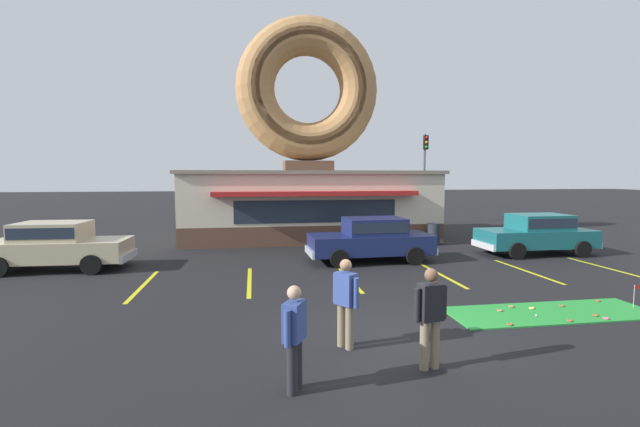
% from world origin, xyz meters
% --- Properties ---
extents(ground_plane, '(160.00, 160.00, 0.00)m').
position_xyz_m(ground_plane, '(0.00, 0.00, 0.00)').
color(ground_plane, black).
extents(donut_shop_building, '(12.30, 6.75, 10.96)m').
position_xyz_m(donut_shop_building, '(0.24, 13.94, 3.74)').
color(donut_shop_building, brown).
rests_on(donut_shop_building, ground).
extents(putting_mat, '(4.75, 1.51, 0.03)m').
position_xyz_m(putting_mat, '(4.18, 0.97, 0.01)').
color(putting_mat, green).
rests_on(putting_mat, ground).
extents(mini_donut_near_left, '(0.13, 0.13, 0.04)m').
position_xyz_m(mini_donut_near_left, '(3.90, 1.25, 0.05)').
color(mini_donut_near_left, '#E5C666').
rests_on(mini_donut_near_left, putting_mat).
extents(mini_donut_near_right, '(0.13, 0.13, 0.04)m').
position_xyz_m(mini_donut_near_right, '(4.96, 0.56, 0.05)').
color(mini_donut_near_right, brown).
rests_on(mini_donut_near_right, putting_mat).
extents(mini_donut_mid_left, '(0.13, 0.13, 0.04)m').
position_xyz_m(mini_donut_mid_left, '(4.71, 1.30, 0.05)').
color(mini_donut_mid_left, brown).
rests_on(mini_donut_mid_left, putting_mat).
extents(mini_donut_mid_centre, '(0.13, 0.13, 0.04)m').
position_xyz_m(mini_donut_mid_centre, '(5.88, 1.53, 0.05)').
color(mini_donut_mid_centre, brown).
rests_on(mini_donut_mid_centre, putting_mat).
extents(mini_donut_mid_right, '(0.13, 0.13, 0.04)m').
position_xyz_m(mini_donut_mid_right, '(5.02, 0.34, 0.05)').
color(mini_donut_mid_right, '#D8667F').
rests_on(mini_donut_mid_right, putting_mat).
extents(mini_donut_far_left, '(0.13, 0.13, 0.04)m').
position_xyz_m(mini_donut_far_left, '(4.14, 0.34, 0.05)').
color(mini_donut_far_left, brown).
rests_on(mini_donut_far_left, putting_mat).
extents(mini_donut_far_centre, '(0.13, 0.13, 0.04)m').
position_xyz_m(mini_donut_far_centre, '(2.75, 0.33, 0.05)').
color(mini_donut_far_centre, brown).
rests_on(mini_donut_far_centre, putting_mat).
extents(mini_donut_far_right, '(0.13, 0.13, 0.04)m').
position_xyz_m(mini_donut_far_right, '(3.50, 1.44, 0.05)').
color(mini_donut_far_right, '#A5724C').
rests_on(mini_donut_far_right, putting_mat).
extents(mini_donut_extra, '(0.13, 0.13, 0.04)m').
position_xyz_m(mini_donut_extra, '(3.06, 1.20, 0.05)').
color(mini_donut_extra, '#A5724C').
rests_on(mini_donut_extra, putting_mat).
extents(golf_ball, '(0.04, 0.04, 0.04)m').
position_xyz_m(golf_ball, '(3.65, 0.75, 0.05)').
color(golf_ball, white).
rests_on(golf_ball, putting_mat).
extents(putting_flag_pin, '(0.13, 0.01, 0.55)m').
position_xyz_m(putting_flag_pin, '(6.35, 0.95, 0.44)').
color(putting_flag_pin, silver).
rests_on(putting_flag_pin, putting_mat).
extents(car_navy, '(4.61, 2.09, 1.60)m').
position_xyz_m(car_navy, '(1.73, 7.33, 0.87)').
color(car_navy, navy).
rests_on(car_navy, ground).
extents(car_teal, '(4.57, 2.00, 1.60)m').
position_xyz_m(car_teal, '(8.63, 7.70, 0.87)').
color(car_teal, '#196066').
rests_on(car_teal, ground).
extents(car_champagne, '(4.61, 2.08, 1.60)m').
position_xyz_m(car_champagne, '(-9.00, 7.59, 0.87)').
color(car_champagne, '#BCAD89').
rests_on(car_champagne, ground).
extents(pedestrian_blue_sweater_man, '(0.59, 0.30, 1.66)m').
position_xyz_m(pedestrian_blue_sweater_man, '(0.29, -1.26, 0.92)').
color(pedestrian_blue_sweater_man, '#7F7056').
rests_on(pedestrian_blue_sweater_man, ground).
extents(pedestrian_hooded_kid, '(0.42, 0.50, 1.64)m').
position_xyz_m(pedestrian_hooded_kid, '(-0.88, -0.21, 0.91)').
color(pedestrian_hooded_kid, '#7F7056').
rests_on(pedestrian_hooded_kid, ground).
extents(pedestrian_leather_jacket_man, '(0.39, 0.54, 1.57)m').
position_xyz_m(pedestrian_leather_jacket_man, '(-1.95, -1.65, 0.86)').
color(pedestrian_leather_jacket_man, '#232328').
rests_on(pedestrian_leather_jacket_man, ground).
extents(trash_bin, '(0.57, 0.57, 0.97)m').
position_xyz_m(trash_bin, '(5.54, 10.50, 0.50)').
color(trash_bin, '#232833').
rests_on(trash_bin, ground).
extents(traffic_light_pole, '(0.28, 0.47, 5.80)m').
position_xyz_m(traffic_light_pole, '(8.50, 18.85, 3.71)').
color(traffic_light_pole, '#595B60').
rests_on(traffic_light_pole, ground).
extents(parking_stripe_far_left, '(0.12, 3.60, 0.01)m').
position_xyz_m(parking_stripe_far_left, '(-5.66, 5.00, 0.00)').
color(parking_stripe_far_left, yellow).
rests_on(parking_stripe_far_left, ground).
extents(parking_stripe_left, '(0.12, 3.60, 0.01)m').
position_xyz_m(parking_stripe_left, '(-2.66, 5.00, 0.00)').
color(parking_stripe_left, yellow).
rests_on(parking_stripe_left, ground).
extents(parking_stripe_mid_left, '(0.12, 3.60, 0.01)m').
position_xyz_m(parking_stripe_mid_left, '(0.34, 5.00, 0.00)').
color(parking_stripe_mid_left, yellow).
rests_on(parking_stripe_mid_left, ground).
extents(parking_stripe_centre, '(0.12, 3.60, 0.01)m').
position_xyz_m(parking_stripe_centre, '(3.34, 5.00, 0.00)').
color(parking_stripe_centre, yellow).
rests_on(parking_stripe_centre, ground).
extents(parking_stripe_mid_right, '(0.12, 3.60, 0.01)m').
position_xyz_m(parking_stripe_mid_right, '(6.34, 5.00, 0.00)').
color(parking_stripe_mid_right, yellow).
rests_on(parking_stripe_mid_right, ground).
extents(parking_stripe_right, '(0.12, 3.60, 0.01)m').
position_xyz_m(parking_stripe_right, '(9.34, 5.00, 0.00)').
color(parking_stripe_right, yellow).
rests_on(parking_stripe_right, ground).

